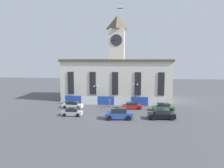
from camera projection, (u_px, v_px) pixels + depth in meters
ground_plane at (108, 119)px, 40.71m from camera, size 160.00×160.00×0.00m
civic_building at (117, 77)px, 59.87m from camera, size 28.87×11.93×24.88m
banner_fence at (114, 101)px, 52.36m from camera, size 24.22×0.12×2.06m
street_lamp_left at (96, 90)px, 53.51m from camera, size 1.26×0.36×4.55m
street_lamp_right at (135, 89)px, 52.48m from camera, size 1.26×0.36×5.13m
car_silver_hatch at (72, 112)px, 42.74m from camera, size 3.90×2.01×1.50m
car_white_taxi at (73, 105)px, 49.27m from camera, size 4.59×2.33×1.50m
car_blue_van at (119, 114)px, 40.33m from camera, size 5.28×2.81×2.10m
car_green_wagon at (163, 107)px, 47.02m from camera, size 4.75×2.48×1.55m
car_red_sedan at (132, 106)px, 48.60m from camera, size 4.55×2.46×1.45m
car_black_suv at (161, 114)px, 40.47m from camera, size 5.06×2.71×1.80m
pedestrian at (109, 103)px, 50.17m from camera, size 0.46×0.46×1.84m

